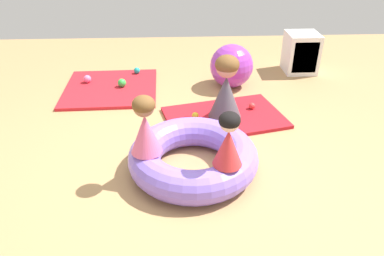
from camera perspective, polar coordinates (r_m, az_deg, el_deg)
ground_plane at (r=3.49m, az=-0.49°, el=-5.40°), size 8.00×8.00×0.00m
gym_mat_near_left at (r=5.03m, az=-12.36°, el=6.00°), size 1.21×1.19×0.04m
gym_mat_front at (r=4.22m, az=5.02°, el=1.62°), size 1.45×1.11×0.04m
inflatable_cushion at (r=3.33m, az=0.17°, el=-4.41°), size 1.16×1.16×0.29m
child_in_pink at (r=3.03m, az=-7.23°, el=0.38°), size 0.34×0.34×0.51m
child_in_red at (r=2.88m, az=5.63°, el=-1.84°), size 0.29×0.29×0.47m
adult_seated at (r=4.05m, az=5.25°, el=6.17°), size 0.47×0.47×0.72m
play_ball_red at (r=4.38m, az=9.19°, el=3.38°), size 0.08×0.08×0.08m
play_ball_green at (r=4.97m, az=-10.73°, el=6.83°), size 0.11×0.11×0.11m
play_ball_pink at (r=5.21m, az=-15.80°, el=7.27°), size 0.10×0.10×0.10m
play_ball_blue at (r=3.93m, az=-0.78°, el=0.34°), size 0.07×0.07×0.07m
play_ball_teal at (r=5.37m, az=-8.47°, el=8.74°), size 0.09×0.09×0.09m
play_ball_yellow at (r=4.12m, az=0.50°, el=1.94°), size 0.07×0.07×0.07m
exercise_ball_large at (r=4.96m, az=6.09°, el=9.47°), size 0.57×0.57×0.57m
storage_cube at (r=5.63m, az=16.46°, el=10.97°), size 0.44×0.44×0.56m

